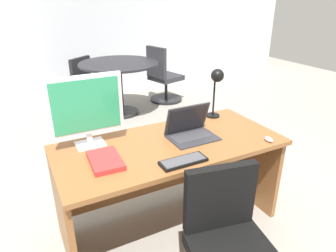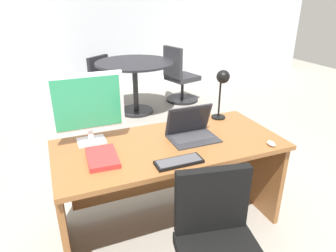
% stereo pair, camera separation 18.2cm
% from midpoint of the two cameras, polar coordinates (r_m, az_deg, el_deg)
% --- Properties ---
extents(ground, '(12.00, 12.00, 0.00)m').
position_cam_midpoint_polar(ground, '(3.80, -7.01, -3.73)').
color(ground, gray).
extents(back_wall, '(10.00, 0.10, 2.80)m').
position_cam_midpoint_polar(back_wall, '(5.93, -14.97, 19.65)').
color(back_wall, silver).
rests_on(back_wall, ground).
extents(desk, '(1.64, 0.76, 0.74)m').
position_cam_midpoint_polar(desk, '(2.35, 2.13, -7.52)').
color(desk, brown).
rests_on(desk, ground).
extents(monitor, '(0.51, 0.16, 0.51)m').
position_cam_midpoint_polar(monitor, '(2.16, -12.59, 3.88)').
color(monitor, silver).
rests_on(monitor, desk).
extents(laptop, '(0.35, 0.26, 0.24)m').
position_cam_midpoint_polar(laptop, '(2.28, 6.57, -0.37)').
color(laptop, '#2D2D33').
rests_on(laptop, desk).
extents(keyboard, '(0.31, 0.12, 0.02)m').
position_cam_midpoint_polar(keyboard, '(1.95, 4.76, -6.79)').
color(keyboard, black).
rests_on(keyboard, desk).
extents(mouse, '(0.04, 0.08, 0.03)m').
position_cam_midpoint_polar(mouse, '(2.31, 21.00, -3.15)').
color(mouse, silver).
rests_on(mouse, desk).
extents(desk_lamp, '(0.12, 0.15, 0.43)m').
position_cam_midpoint_polar(desk_lamp, '(2.58, 12.18, 7.79)').
color(desk_lamp, black).
rests_on(desk_lamp, desk).
extents(book, '(0.21, 0.31, 0.03)m').
position_cam_midpoint_polar(book, '(2.01, -9.73, -5.92)').
color(book, red).
rests_on(book, desk).
extents(meeting_table, '(1.17, 1.17, 0.80)m').
position_cam_midpoint_polar(meeting_table, '(4.68, -5.11, 9.58)').
color(meeting_table, black).
rests_on(meeting_table, ground).
extents(meeting_chair_near, '(0.58, 0.57, 0.95)m').
position_cam_midpoint_polar(meeting_chair_near, '(5.25, 3.19, 8.64)').
color(meeting_chair_near, black).
rests_on(meeting_chair_near, ground).
extents(meeting_chair_far, '(0.65, 0.65, 0.82)m').
position_cam_midpoint_polar(meeting_chair_far, '(5.30, -13.03, 7.66)').
color(meeting_chair_far, black).
rests_on(meeting_chair_far, ground).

